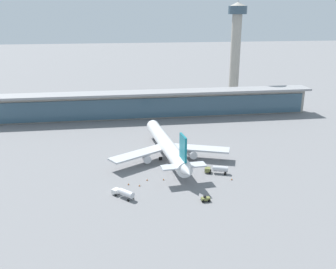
{
  "coord_description": "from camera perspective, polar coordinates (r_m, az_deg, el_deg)",
  "views": [
    {
      "loc": [
        -22.57,
        -139.63,
        57.96
      ],
      "look_at": [
        0.0,
        10.38,
        7.97
      ],
      "focal_mm": 40.09,
      "sensor_mm": 36.0,
      "label": 1
    }
  ],
  "objects": [
    {
      "name": "safety_cone_echo",
      "position": [
        131.98,
        -4.35,
        -7.71
      ],
      "size": [
        0.62,
        0.62,
        0.7
      ],
      "color": "orange",
      "rests_on": "ground"
    },
    {
      "name": "safety_cone_alpha",
      "position": [
        138.11,
        9.67,
        -6.71
      ],
      "size": [
        0.62,
        0.62,
        0.7
      ],
      "color": "orange",
      "rests_on": "ground"
    },
    {
      "name": "service_truck_mid_apron_white",
      "position": [
        124.32,
        -6.72,
        -8.8
      ],
      "size": [
        7.57,
        7.77,
        2.95
      ],
      "color": "silver",
      "rests_on": "ground"
    },
    {
      "name": "safety_cone_delta",
      "position": [
        136.04,
        -0.66,
        -6.83
      ],
      "size": [
        0.62,
        0.62,
        0.7
      ],
      "color": "orange",
      "rests_on": "ground"
    },
    {
      "name": "service_truck_under_wing_olive",
      "position": [
        122.2,
        5.72,
        -9.71
      ],
      "size": [
        2.98,
        1.92,
        2.05
      ],
      "color": "olive",
      "rests_on": "ground"
    },
    {
      "name": "safety_cone_bravo",
      "position": [
        133.24,
        -6.03,
        -7.5
      ],
      "size": [
        0.62,
        0.62,
        0.7
      ],
      "color": "orange",
      "rests_on": "ground"
    },
    {
      "name": "airliner_on_stand",
      "position": [
        153.92,
        -0.14,
        -1.7
      ],
      "size": [
        49.84,
        65.11,
        17.33
      ],
      "color": "white",
      "rests_on": "ground"
    },
    {
      "name": "service_truck_near_nose_olive",
      "position": [
        142.17,
        7.53,
        -5.24
      ],
      "size": [
        8.86,
        5.0,
        2.95
      ],
      "color": "olive",
      "rests_on": "ground"
    },
    {
      "name": "control_tower",
      "position": [
        255.85,
        10.26,
        13.36
      ],
      "size": [
        12.0,
        12.0,
        68.57
      ],
      "color": "#9E998E",
      "rests_on": "ground"
    },
    {
      "name": "safety_cone_charlie",
      "position": [
        135.97,
        -3.19,
        -6.87
      ],
      "size": [
        0.62,
        0.62,
        0.7
      ],
      "color": "orange",
      "rests_on": "ground"
    },
    {
      "name": "ground_plane",
      "position": [
        152.85,
        0.58,
        -4.04
      ],
      "size": [
        1200.0,
        1200.0,
        0.0
      ],
      "primitive_type": "plane",
      "color": "slate"
    },
    {
      "name": "terminal_building",
      "position": [
        214.31,
        -2.28,
        4.71
      ],
      "size": [
        183.6,
        12.8,
        15.2
      ],
      "color": "#9E998E",
      "rests_on": "ground"
    }
  ]
}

